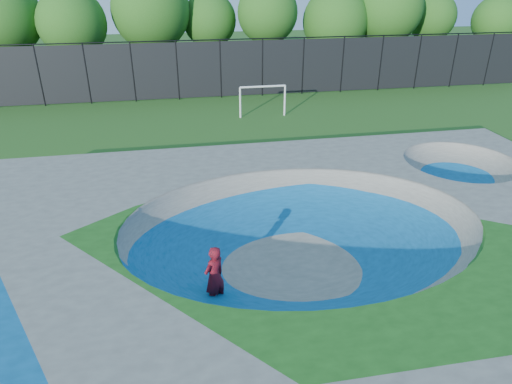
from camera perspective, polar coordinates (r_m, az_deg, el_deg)
ground at (r=14.57m, az=5.52°, el=-8.73°), size 120.00×120.00×0.00m
skate_deck at (r=14.16m, az=5.65°, el=-6.23°), size 22.00×14.00×1.50m
skater at (r=12.40m, az=-5.23°, el=-10.51°), size 0.80×0.76×1.84m
skateboard at (r=12.95m, az=-5.07°, el=-13.70°), size 0.77×0.62×0.05m
soccer_goal at (r=28.69m, az=0.85°, el=12.00°), size 2.94×0.12×1.94m
fence at (r=33.23m, az=-4.45°, el=15.20°), size 48.09×0.09×4.04m
treeline at (r=37.53m, az=-5.28°, el=20.96°), size 53.25×6.69×8.49m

